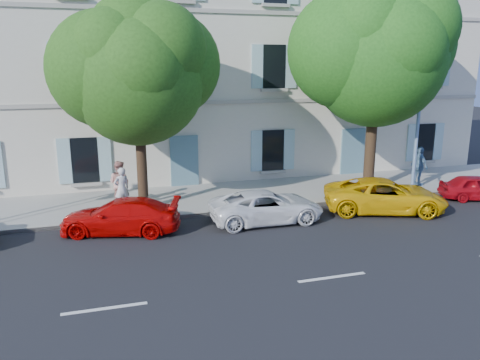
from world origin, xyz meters
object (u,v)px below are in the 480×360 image
object	(u,v)px
car_yellow_supercar	(385,195)
tree_left	(137,77)
car_red_hatchback	(478,187)
pedestrian_b	(119,183)
car_white_coupe	(267,206)
pedestrian_a	(122,189)
pedestrian_c	(419,166)
car_red_coupe	(121,216)
street_lamp	(423,94)
tree_right	(376,58)

from	to	relation	value
car_yellow_supercar	tree_left	size ratio (longest dim) A/B	0.60
car_red_hatchback	pedestrian_b	world-z (taller)	pedestrian_b
car_white_coupe	pedestrian_b	xyz separation A→B (m)	(-5.12, 3.24, 0.47)
pedestrian_a	pedestrian_c	xyz separation A→B (m)	(13.54, -0.07, 0.08)
car_red_coupe	tree_left	xyz separation A→B (m)	(0.97, 2.16, 4.62)
car_white_coupe	car_red_coupe	bearing A→B (deg)	86.91
street_lamp	pedestrian_c	world-z (taller)	street_lamp
tree_right	pedestrian_a	xyz separation A→B (m)	(-10.85, 0.11, -4.95)
street_lamp	pedestrian_a	distance (m)	13.27
pedestrian_c	tree_left	bearing A→B (deg)	87.62
tree_right	pedestrian_c	distance (m)	5.57
pedestrian_a	pedestrian_c	world-z (taller)	pedestrian_c
pedestrian_b	pedestrian_c	xyz separation A→B (m)	(13.60, -0.68, 0.00)
car_red_coupe	tree_left	world-z (taller)	tree_left
car_red_hatchback	tree_right	bearing A→B (deg)	78.11
tree_right	pedestrian_c	world-z (taller)	tree_right
car_red_hatchback	tree_right	xyz separation A→B (m)	(-3.97, 2.31, 5.40)
car_red_hatchback	pedestrian_a	world-z (taller)	pedestrian_a
tree_right	street_lamp	size ratio (longest dim) A/B	1.19
car_white_coupe	car_yellow_supercar	world-z (taller)	car_yellow_supercar
street_lamp	pedestrian_b	world-z (taller)	street_lamp
car_white_coupe	pedestrian_a	world-z (taller)	pedestrian_a
car_white_coupe	tree_left	distance (m)	6.77
car_yellow_supercar	pedestrian_c	world-z (taller)	pedestrian_c
tree_right	pedestrian_c	bearing A→B (deg)	0.95
car_white_coupe	tree_left	world-z (taller)	tree_left
tree_left	street_lamp	xyz separation A→B (m)	(11.98, -0.72, -0.78)
car_yellow_supercar	car_red_hatchback	size ratio (longest dim) A/B	1.49
tree_right	street_lamp	distance (m)	2.55
pedestrian_b	pedestrian_c	bearing A→B (deg)	-145.27
car_yellow_supercar	pedestrian_b	distance (m)	10.59
tree_left	pedestrian_b	xyz separation A→B (m)	(-0.86, 0.73, -4.16)
tree_right	street_lamp	bearing A→B (deg)	-20.56
car_white_coupe	pedestrian_c	bearing A→B (deg)	-72.45
tree_left	pedestrian_b	world-z (taller)	tree_left
pedestrian_b	pedestrian_c	world-z (taller)	pedestrian_c
car_red_hatchback	car_white_coupe	bearing A→B (deg)	109.53
tree_left	pedestrian_b	bearing A→B (deg)	139.74
car_white_coupe	street_lamp	bearing A→B (deg)	-76.19
car_yellow_supercar	pedestrian_b	xyz separation A→B (m)	(-10.03, 3.38, 0.41)
tree_left	pedestrian_a	distance (m)	4.31
tree_left	street_lamp	world-z (taller)	tree_left
car_white_coupe	pedestrian_c	xyz separation A→B (m)	(8.49, 2.56, 0.48)
car_white_coupe	car_yellow_supercar	distance (m)	4.92
pedestrian_b	car_red_coupe	bearing A→B (deg)	125.34
pedestrian_b	pedestrian_c	size ratio (longest dim) A/B	1.00
street_lamp	car_yellow_supercar	bearing A→B (deg)	-145.48
car_yellow_supercar	car_red_hatchback	xyz separation A→B (m)	(4.84, 0.34, -0.12)
car_yellow_supercar	pedestrian_a	xyz separation A→B (m)	(-9.97, 2.77, 0.33)
car_yellow_supercar	car_red_hatchback	bearing A→B (deg)	-66.78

